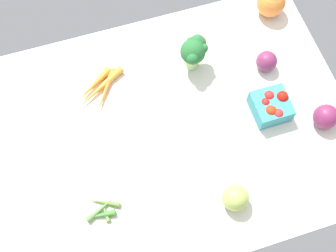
{
  "coord_description": "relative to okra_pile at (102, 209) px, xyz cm",
  "views": [
    {
      "loc": [
        13.9,
        44.57,
        111.08
      ],
      "look_at": [
        0.0,
        0.0,
        4.0
      ],
      "focal_mm": 45.14,
      "sensor_mm": 36.0,
      "label": 1
    }
  ],
  "objects": [
    {
      "name": "tablecloth",
      "position": [
        -23.12,
        -16.79,
        -1.83
      ],
      "size": [
        104.0,
        76.0,
        2.0
      ],
      "primitive_type": "cube",
      "color": "silver",
      "rests_on": "ground"
    },
    {
      "name": "okra_pile",
      "position": [
        0.0,
        0.0,
        0.0
      ],
      "size": [
        9.72,
        8.04,
        1.84
      ],
      "color": "#54792E",
      "rests_on": "tablecloth"
    },
    {
      "name": "heirloom_tomato_green",
      "position": [
        -33.37,
        7.92,
        2.7
      ],
      "size": [
        7.07,
        7.07,
        7.07
      ],
      "primitive_type": "sphere",
      "color": "#A0B754",
      "rests_on": "tablecloth"
    },
    {
      "name": "carrot_bunch",
      "position": [
        -7.66,
        -34.52,
        0.28
      ],
      "size": [
        16.57,
        14.7,
        2.3
      ],
      "color": "orange",
      "rests_on": "tablecloth"
    },
    {
      "name": "broccoli_head",
      "position": [
        -36.61,
        -34.86,
        6.4
      ],
      "size": [
        8.17,
        8.83,
        11.08
      ],
      "color": "#A1C67D",
      "rests_on": "tablecloth"
    },
    {
      "name": "heirloom_tomato_orange",
      "position": [
        -65.77,
        -46.15,
        3.62
      ],
      "size": [
        8.91,
        8.91,
        8.91
      ],
      "primitive_type": "sphere",
      "color": "orange",
      "rests_on": "tablecloth"
    },
    {
      "name": "red_onion_center",
      "position": [
        -65.33,
        -5.88,
        2.66
      ],
      "size": [
        6.97,
        6.97,
        6.97
      ],
      "primitive_type": "sphere",
      "color": "#78264F",
      "rests_on": "tablecloth"
    },
    {
      "name": "berry_basket",
      "position": [
        -52.44,
        -13.57,
        2.27
      ],
      "size": [
        9.99,
        9.99,
        6.72
      ],
      "color": "teal",
      "rests_on": "tablecloth"
    },
    {
      "name": "red_onion_near_basket",
      "position": [
        -56.82,
        -27.51,
        2.27
      ],
      "size": [
        6.21,
        6.21,
        6.21
      ],
      "primitive_type": "sphere",
      "color": "#772A52",
      "rests_on": "tablecloth"
    }
  ]
}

